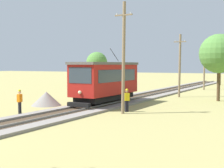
# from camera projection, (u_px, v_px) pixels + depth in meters

# --- Properties ---
(red_tram) EXTENTS (2.60, 8.54, 4.79)m
(red_tram) POSITION_uv_depth(u_px,v_px,m) (106.00, 81.00, 28.56)
(red_tram) COLOR maroon
(red_tram) RESTS_ON rail_right
(utility_pole_near_tram) EXTENTS (1.40, 0.46, 8.19)m
(utility_pole_near_tram) POSITION_uv_depth(u_px,v_px,m) (124.00, 57.00, 23.57)
(utility_pole_near_tram) COLOR #7A664C
(utility_pole_near_tram) RESTS_ON ground
(utility_pole_mid) EXTENTS (1.40, 0.51, 6.98)m
(utility_pole_mid) POSITION_uv_depth(u_px,v_px,m) (180.00, 65.00, 35.73)
(utility_pole_mid) COLOR #7A664C
(utility_pole_mid) RESTS_ON ground
(utility_pole_far) EXTENTS (1.40, 0.37, 6.53)m
(utility_pole_far) POSITION_uv_depth(u_px,v_px,m) (204.00, 66.00, 46.13)
(utility_pole_far) COLOR #7A664C
(utility_pole_far) RESTS_ON ground
(utility_pole_distant) EXTENTS (1.40, 0.51, 7.11)m
(utility_pole_distant) POSITION_uv_depth(u_px,v_px,m) (220.00, 64.00, 56.85)
(utility_pole_distant) COLOR #7A664C
(utility_pole_distant) RESTS_ON ground
(gravel_pile) EXTENTS (2.65, 2.65, 1.23)m
(gravel_pile) POSITION_uv_depth(u_px,v_px,m) (46.00, 99.00, 28.40)
(gravel_pile) COLOR gray
(gravel_pile) RESTS_ON ground
(track_worker) EXTENTS (0.31, 0.42, 1.78)m
(track_worker) POSITION_uv_depth(u_px,v_px,m) (20.00, 100.00, 23.68)
(track_worker) COLOR black
(track_worker) RESTS_ON ground
(second_worker) EXTENTS (0.43, 0.44, 1.78)m
(second_worker) POSITION_uv_depth(u_px,v_px,m) (127.00, 99.00, 24.55)
(second_worker) COLOR black
(second_worker) RESTS_ON ground
(tree_right_near) EXTENTS (3.88, 3.88, 6.63)m
(tree_right_near) POSITION_uv_depth(u_px,v_px,m) (219.00, 54.00, 31.73)
(tree_right_near) COLOR #4C3823
(tree_right_near) RESTS_ON ground
(tree_right_far) EXTENTS (3.87, 3.87, 5.98)m
(tree_right_far) POSITION_uv_depth(u_px,v_px,m) (97.00, 62.00, 59.76)
(tree_right_far) COLOR #4C3823
(tree_right_far) RESTS_ON ground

